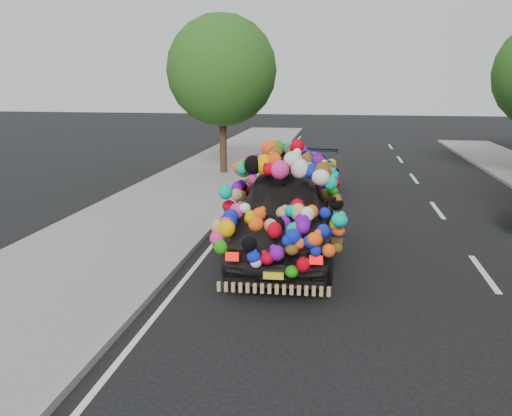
{
  "coord_description": "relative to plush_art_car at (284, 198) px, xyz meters",
  "views": [
    {
      "loc": [
        0.78,
        -9.64,
        3.57
      ],
      "look_at": [
        -1.04,
        1.04,
        0.85
      ],
      "focal_mm": 35.0,
      "sensor_mm": 36.0,
      "label": 1
    }
  ],
  "objects": [
    {
      "name": "sidewalk",
      "position": [
        -3.93,
        -0.55,
        -1.17
      ],
      "size": [
        4.0,
        60.0,
        0.12
      ],
      "primitive_type": "cube",
      "color": "gray",
      "rests_on": "ground"
    },
    {
      "name": "plush_art_car",
      "position": [
        0.0,
        0.0,
        0.0
      ],
      "size": [
        2.66,
        5.36,
        2.37
      ],
      "rotation": [
        0.0,
        0.0,
        0.05
      ],
      "color": "black",
      "rests_on": "ground"
    },
    {
      "name": "lane_markings",
      "position": [
        3.97,
        -0.55,
        -1.22
      ],
      "size": [
        6.0,
        50.0,
        0.01
      ],
      "primitive_type": null,
      "color": "silver",
      "rests_on": "ground"
    },
    {
      "name": "tree_near_sidewalk",
      "position": [
        -3.43,
        8.95,
        2.8
      ],
      "size": [
        4.2,
        4.2,
        6.13
      ],
      "color": "#332114",
      "rests_on": "ground"
    },
    {
      "name": "ground",
      "position": [
        0.37,
        -0.55,
        -1.23
      ],
      "size": [
        100.0,
        100.0,
        0.0
      ],
      "primitive_type": "plane",
      "color": "black",
      "rests_on": "ground"
    },
    {
      "name": "navy_sedan",
      "position": [
        -0.01,
        5.73,
        -0.56
      ],
      "size": [
        2.43,
        4.76,
        1.32
      ],
      "primitive_type": "imported",
      "rotation": [
        0.0,
        0.0,
        -0.13
      ],
      "color": "black",
      "rests_on": "ground"
    },
    {
      "name": "kerb",
      "position": [
        -1.98,
        -0.55,
        -1.16
      ],
      "size": [
        0.15,
        60.0,
        0.13
      ],
      "primitive_type": "cube",
      "color": "gray",
      "rests_on": "ground"
    }
  ]
}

